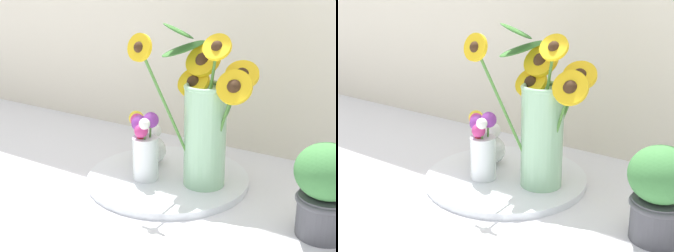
% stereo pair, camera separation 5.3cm
% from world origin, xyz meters
% --- Properties ---
extents(ground_plane, '(6.00, 6.00, 0.00)m').
position_xyz_m(ground_plane, '(0.00, 0.00, 0.00)').
color(ground_plane, silver).
extents(serving_tray, '(0.42, 0.42, 0.02)m').
position_xyz_m(serving_tray, '(-0.01, 0.09, 0.01)').
color(serving_tray, silver).
rests_on(serving_tray, ground_plane).
extents(mason_jar_sunflowers, '(0.27, 0.23, 0.41)m').
position_xyz_m(mason_jar_sunflowers, '(0.09, 0.09, 0.19)').
color(mason_jar_sunflowers, '#99CC9E').
rests_on(mason_jar_sunflowers, serving_tray).
extents(vase_small_center, '(0.08, 0.07, 0.18)m').
position_xyz_m(vase_small_center, '(-0.05, 0.04, 0.10)').
color(vase_small_center, white).
rests_on(vase_small_center, serving_tray).
extents(vase_bulb_right, '(0.10, 0.09, 0.15)m').
position_xyz_m(vase_bulb_right, '(-0.10, 0.12, 0.08)').
color(vase_bulb_right, white).
rests_on(vase_bulb_right, serving_tray).
extents(potted_plant, '(0.13, 0.13, 0.20)m').
position_xyz_m(potted_plant, '(0.40, 0.04, 0.11)').
color(potted_plant, '#4C4C51').
rests_on(potted_plant, ground_plane).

